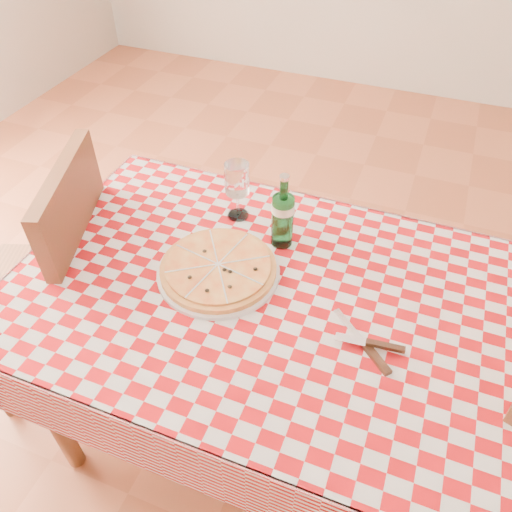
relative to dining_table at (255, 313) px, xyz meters
The scene contains 7 objects.
dining_table is the anchor object (origin of this frame).
tablecloth 0.09m from the dining_table, ahead, with size 1.30×0.90×0.01m, color #9C090E.
chair_far 0.69m from the dining_table, behind, with size 0.56×0.56×0.97m.
pizza_plate 0.17m from the dining_table, behind, with size 0.34×0.34×0.04m, color #C68942, non-canonical shape.
water_bottle 0.29m from the dining_table, 88.45° to the left, with size 0.07×0.07×0.23m, color #175E27, non-canonical shape.
wine_glass 0.37m from the dining_table, 120.87° to the left, with size 0.07×0.07×0.19m, color white, non-canonical shape.
cutlery 0.34m from the dining_table, 13.99° to the right, with size 0.23×0.19×0.02m, color silver, non-canonical shape.
Camera 1 is at (0.33, -0.83, 1.73)m, focal length 35.00 mm.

